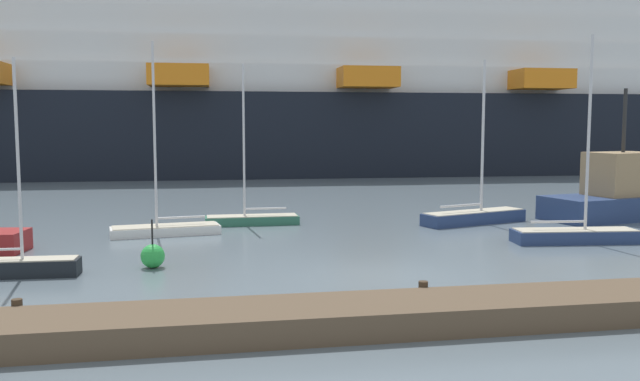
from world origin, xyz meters
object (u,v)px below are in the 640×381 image
(fishing_boat_0, at_px, (626,195))
(channel_buoy_0, at_px, (153,256))
(sailboat_2, at_px, (12,265))
(sailboat_0, at_px, (575,233))
(sailboat_5, at_px, (165,227))
(cruise_ship, at_px, (97,84))
(sailboat_1, at_px, (252,217))
(sailboat_4, at_px, (474,215))

(fishing_boat_0, bearing_deg, channel_buoy_0, 7.16)
(sailboat_2, bearing_deg, sailboat_0, 8.71)
(sailboat_2, height_order, sailboat_5, sailboat_5)
(fishing_boat_0, xyz_separation_m, cruise_ship, (-30.39, 36.65, 7.37))
(sailboat_2, xyz_separation_m, fishing_boat_0, (26.84, 8.35, 0.78))
(sailboat_1, bearing_deg, cruise_ship, -71.90)
(sailboat_2, distance_m, sailboat_5, 8.40)
(sailboat_2, distance_m, cruise_ship, 45.86)
(fishing_boat_0, distance_m, cruise_ship, 48.17)
(cruise_ship, bearing_deg, sailboat_2, -83.96)
(sailboat_1, bearing_deg, sailboat_4, 171.53)
(sailboat_0, bearing_deg, fishing_boat_0, 49.33)
(sailboat_4, distance_m, fishing_boat_0, 8.27)
(fishing_boat_0, bearing_deg, sailboat_4, -9.28)
(sailboat_0, distance_m, sailboat_5, 16.91)
(fishing_boat_0, bearing_deg, sailboat_2, 5.36)
(sailboat_1, distance_m, sailboat_5, 4.49)
(sailboat_4, distance_m, sailboat_5, 14.33)
(sailboat_0, relative_size, sailboat_1, 1.10)
(sailboat_2, distance_m, channel_buoy_0, 4.24)
(sailboat_2, bearing_deg, sailboat_1, 51.41)
(sailboat_4, bearing_deg, channel_buoy_0, -171.11)
(sailboat_1, distance_m, sailboat_4, 10.55)
(sailboat_5, bearing_deg, sailboat_4, 174.51)
(sailboat_2, height_order, fishing_boat_0, sailboat_2)
(sailboat_2, relative_size, sailboat_4, 0.87)
(sailboat_2, distance_m, sailboat_4, 20.25)
(sailboat_4, bearing_deg, sailboat_1, 153.26)
(cruise_ship, bearing_deg, sailboat_5, -76.73)
(sailboat_5, xyz_separation_m, cruise_ship, (-7.85, 37.78, 8.17))
(channel_buoy_0, bearing_deg, sailboat_4, 27.34)
(sailboat_2, bearing_deg, sailboat_4, 25.32)
(sailboat_1, bearing_deg, fishing_boat_0, 176.32)
(sailboat_5, bearing_deg, sailboat_1, -158.06)
(sailboat_4, bearing_deg, cruise_ship, 102.46)
(sailboat_2, relative_size, channel_buoy_0, 4.17)
(sailboat_0, height_order, cruise_ship, cruise_ship)
(sailboat_1, bearing_deg, sailboat_2, 49.09)
(sailboat_5, xyz_separation_m, channel_buoy_0, (-0.09, -6.69, 0.05))
(channel_buoy_0, bearing_deg, fishing_boat_0, 19.08)
(sailboat_0, distance_m, fishing_boat_0, 8.75)
(sailboat_5, bearing_deg, fishing_boat_0, 174.38)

